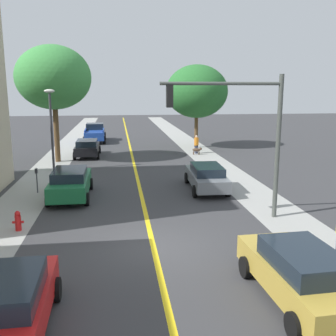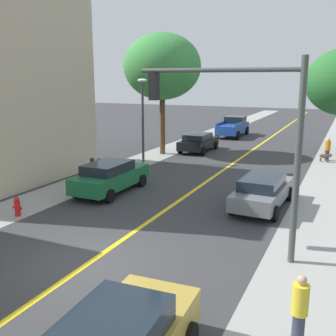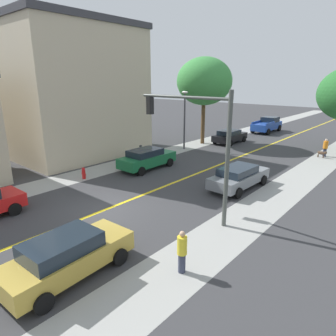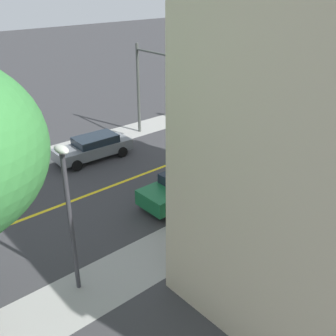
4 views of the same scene
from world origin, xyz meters
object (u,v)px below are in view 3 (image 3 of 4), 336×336
(parking_meter, at_px, (141,151))
(black_sedan_left_curb, at_px, (230,136))
(street_tree_left_near, at_px, (204,81))
(green_sedan_left_curb, at_px, (147,158))
(blue_pickup_truck, at_px, (267,125))
(pedestrian_yellow_shirt, at_px, (182,251))
(pedestrian_orange_shirt, at_px, (325,147))
(street_lamp, at_px, (185,113))
(grey_sedan_right_curb, at_px, (239,176))
(small_dog, at_px, (322,153))
(fire_hydrant, at_px, (84,173))
(traffic_light_mast, at_px, (198,133))
(gold_sedan_right_curb, at_px, (67,256))

(parking_meter, relative_size, black_sedan_left_curb, 0.30)
(street_tree_left_near, xyz_separation_m, parking_meter, (0.23, -9.34, -5.47))
(green_sedan_left_curb, bearing_deg, street_tree_left_near, 11.35)
(green_sedan_left_curb, bearing_deg, blue_pickup_truck, -0.41)
(street_tree_left_near, bearing_deg, pedestrian_yellow_shirt, -57.32)
(pedestrian_orange_shirt, distance_m, pedestrian_yellow_shirt, 21.30)
(parking_meter, height_order, street_lamp, street_lamp)
(street_lamp, height_order, pedestrian_orange_shirt, street_lamp)
(green_sedan_left_curb, height_order, pedestrian_orange_shirt, pedestrian_orange_shirt)
(parking_meter, relative_size, grey_sedan_right_curb, 0.28)
(green_sedan_left_curb, bearing_deg, parking_meter, 57.45)
(street_tree_left_near, relative_size, street_lamp, 1.58)
(pedestrian_orange_shirt, height_order, small_dog, pedestrian_orange_shirt)
(blue_pickup_truck, distance_m, small_dog, 13.29)
(fire_hydrant, distance_m, blue_pickup_truck, 26.63)
(traffic_light_mast, distance_m, black_sedan_left_curb, 18.88)
(pedestrian_orange_shirt, bearing_deg, green_sedan_left_curb, -100.79)
(fire_hydrant, distance_m, small_dog, 20.05)
(pedestrian_orange_shirt, bearing_deg, small_dog, -70.80)
(parking_meter, distance_m, black_sedan_left_curb, 11.53)
(pedestrian_orange_shirt, bearing_deg, parking_meter, -108.85)
(fire_hydrant, xyz_separation_m, blue_pickup_truck, (1.65, 26.57, 0.53))
(small_dog, bearing_deg, pedestrian_orange_shirt, 96.87)
(street_tree_left_near, bearing_deg, gold_sedan_right_curb, -66.74)
(black_sedan_left_curb, xyz_separation_m, blue_pickup_truck, (0.14, 9.38, 0.18))
(green_sedan_left_curb, height_order, small_dog, green_sedan_left_curb)
(grey_sedan_right_curb, bearing_deg, street_tree_left_near, 46.38)
(parking_meter, relative_size, pedestrian_orange_shirt, 0.86)
(traffic_light_mast, bearing_deg, parking_meter, -29.87)
(street_lamp, height_order, pedestrian_yellow_shirt, street_lamp)
(parking_meter, xyz_separation_m, grey_sedan_right_curb, (9.27, -0.51, -0.13))
(fire_hydrant, xyz_separation_m, black_sedan_left_curb, (1.52, 17.20, 0.35))
(black_sedan_left_curb, xyz_separation_m, grey_sedan_right_curb, (7.39, -11.88, 0.01))
(traffic_light_mast, height_order, black_sedan_left_curb, traffic_light_mast)
(gold_sedan_right_curb, bearing_deg, pedestrian_yellow_shirt, -48.50)
(traffic_light_mast, height_order, street_lamp, traffic_light_mast)
(gold_sedan_right_curb, bearing_deg, street_tree_left_near, 20.57)
(street_tree_left_near, xyz_separation_m, small_dog, (11.36, 1.76, -5.96))
(street_lamp, height_order, green_sedan_left_curb, street_lamp)
(fire_hydrant, distance_m, grey_sedan_right_curb, 10.38)
(street_lamp, distance_m, blue_pickup_truck, 15.21)
(street_lamp, xyz_separation_m, pedestrian_orange_shirt, (11.22, 5.83, -2.67))
(gold_sedan_right_curb, relative_size, green_sedan_left_curb, 0.99)
(street_lamp, xyz_separation_m, gold_sedan_right_curb, (9.10, -18.20, -2.68))
(traffic_light_mast, relative_size, pedestrian_orange_shirt, 3.90)
(grey_sedan_right_curb, relative_size, pedestrian_orange_shirt, 3.02)
(green_sedan_left_curb, bearing_deg, black_sedan_left_curb, 0.03)
(traffic_light_mast, relative_size, grey_sedan_right_curb, 1.29)
(street_lamp, bearing_deg, small_dog, 25.00)
(street_tree_left_near, bearing_deg, traffic_light_mast, -56.52)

